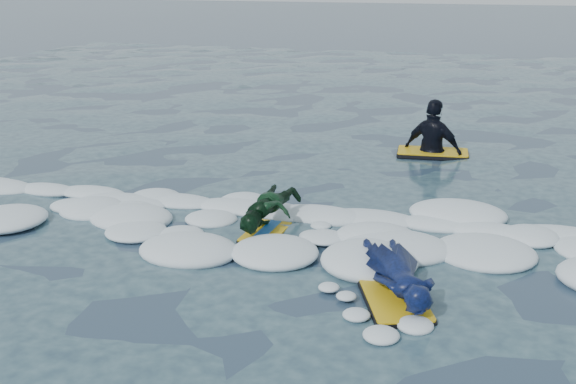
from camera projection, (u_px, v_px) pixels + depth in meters
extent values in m
plane|color=#19293E|center=(264.00, 260.00, 8.21)|extent=(120.00, 120.00, 0.00)
cube|color=black|center=(395.00, 302.00, 7.10)|extent=(0.92, 1.19, 0.05)
cube|color=gold|center=(395.00, 298.00, 7.09)|extent=(0.89, 1.16, 0.02)
imported|color=navy|center=(400.00, 274.00, 7.27)|extent=(1.16, 1.67, 0.38)
cube|color=black|center=(265.00, 234.00, 8.92)|extent=(0.49, 0.84, 0.04)
cube|color=gold|center=(265.00, 231.00, 8.92)|extent=(0.47, 0.83, 0.01)
cube|color=blue|center=(265.00, 231.00, 8.91)|extent=(0.18, 0.79, 0.00)
imported|color=#0E3518|center=(270.00, 211.00, 9.04)|extent=(0.74, 1.30, 0.47)
cube|color=black|center=(433.00, 154.00, 12.70)|extent=(1.29, 0.79, 0.06)
cube|color=gold|center=(433.00, 151.00, 12.68)|extent=(1.26, 0.76, 0.02)
imported|color=black|center=(433.00, 152.00, 12.69)|extent=(1.17, 0.79, 1.85)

